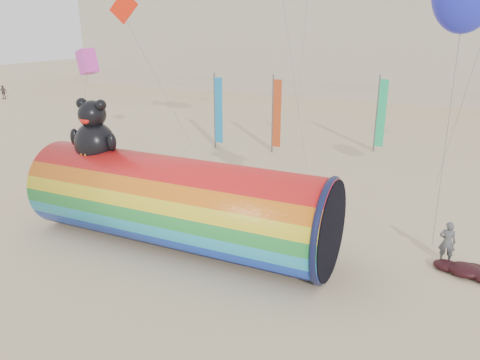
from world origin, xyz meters
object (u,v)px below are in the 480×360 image
at_px(hotel_building, 301,7).
at_px(windsock_assembly, 177,200).
at_px(fabric_bundle, 471,271).
at_px(kite_handler, 447,242).

xyz_separation_m(hotel_building, windsock_assembly, (10.68, -46.32, -8.44)).
bearing_deg(windsock_assembly, fabric_bundle, 12.19).
xyz_separation_m(hotel_building, fabric_bundle, (21.23, -44.04, -10.14)).
relative_size(hotel_building, fabric_bundle, 23.06).
relative_size(windsock_assembly, kite_handler, 7.63).
xyz_separation_m(hotel_building, kite_handler, (20.35, -43.33, -9.51)).
distance_m(hotel_building, windsock_assembly, 48.28).
bearing_deg(hotel_building, fabric_bundle, -64.26).
bearing_deg(kite_handler, fabric_bundle, 137.33).
bearing_deg(kite_handler, hotel_building, -68.74).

